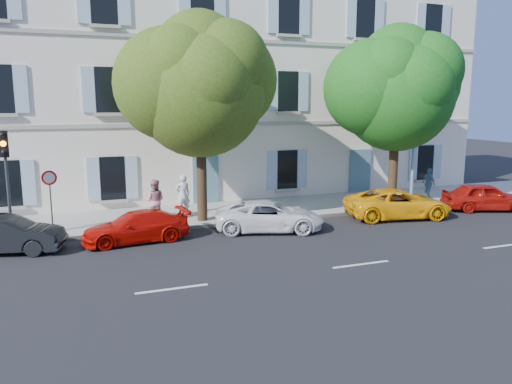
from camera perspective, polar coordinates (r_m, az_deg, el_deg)
name	(u,v)px	position (r m, az deg, el deg)	size (l,w,h in m)	color
ground	(305,234)	(19.57, 5.62, -4.77)	(90.00, 90.00, 0.00)	black
sidewalk	(263,209)	(23.51, 0.84, -2.00)	(36.00, 4.50, 0.15)	#A09E96
kerb	(282,219)	(21.55, 2.95, -3.12)	(36.00, 0.16, 0.16)	#9E998E
building	(226,85)	(28.43, -3.45, 12.10)	(28.00, 7.00, 12.00)	silver
car_dark_sedan	(5,235)	(18.90, -26.78, -4.40)	(1.34, 3.83, 1.26)	black
car_red_coupe	(136,227)	(18.77, -13.56, -3.89)	(1.57, 3.87, 1.12)	#BB0C05
car_white_coupe	(269,216)	(19.80, 1.55, -2.77)	(1.98, 4.30, 1.19)	white
car_yellow_supercar	(398,204)	(22.88, 15.94, -1.28)	(2.14, 4.63, 1.29)	#FFAE0A
car_red_hatchback	(485,197)	(25.88, 24.71, -0.50)	(1.55, 3.86, 1.32)	#A21009
tree_left	(200,92)	(20.60, -6.42, 11.30)	(5.32, 5.32, 8.25)	#3A2819
tree_right	(397,95)	(24.68, 15.79, 10.63)	(5.30, 5.30, 8.17)	#3A2819
traffic_light	(5,162)	(19.60, -26.73, 3.11)	(0.32, 0.44, 3.92)	#383A3D
road_sign	(50,188)	(20.17, -22.49, 0.41)	(0.55, 0.12, 2.40)	#383A3D
street_lamp	(418,115)	(24.93, 17.99, 8.37)	(0.25, 1.62, 7.61)	#7293BF
pedestrian_a	(183,195)	(22.05, -8.36, -0.35)	(0.65, 0.43, 1.79)	silver
pedestrian_b	(155,201)	(20.93, -11.52, -1.01)	(0.87, 0.68, 1.79)	#BC787F
pedestrian_c	(429,183)	(27.12, 19.14, 0.95)	(0.94, 0.39, 1.60)	teal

